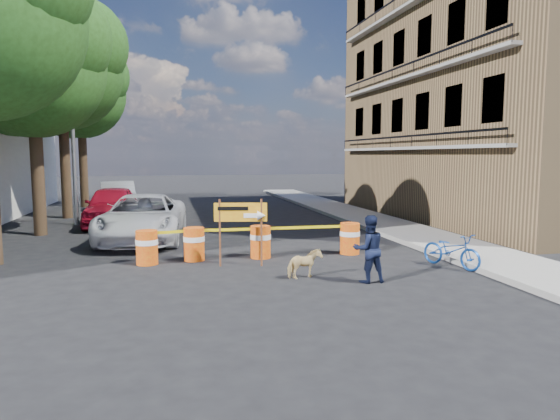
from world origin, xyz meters
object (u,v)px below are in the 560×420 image
sedan_red (112,206)px  barrel_far_right (350,238)px  barrel_far_left (147,247)px  sedan_silver (118,196)px  detour_sign (247,217)px  bicycle (452,235)px  barrel_mid_left (194,243)px  pedestrian (369,249)px  barrel_mid_right (261,241)px  dog (304,264)px  suv_white (143,218)px

sedan_red → barrel_far_right: bearing=-45.4°
barrel_far_left → sedan_red: (-1.65, 7.87, 0.33)m
sedan_red → sedan_silver: bearing=93.9°
barrel_far_left → detour_sign: bearing=-17.2°
detour_sign → sedan_red: 9.62m
bicycle → sedan_silver: size_ratio=0.36×
barrel_far_left → sedan_silver: 13.32m
barrel_mid_left → sedan_red: bearing=110.7°
detour_sign → pedestrian: detour_sign is taller
barrel_mid_right → sedan_red: 9.03m
pedestrian → detour_sign: bearing=-43.9°
barrel_mid_left → pedestrian: 4.93m
detour_sign → bicycle: (5.07, -1.27, -0.43)m
pedestrian → dog: 1.53m
barrel_far_right → sedan_silver: (-7.60, 13.02, 0.29)m
barrel_mid_left → detour_sign: bearing=-37.9°
pedestrian → dog: bearing=-27.7°
pedestrian → barrel_far_right: bearing=-104.4°
barrel_far_left → dog: bearing=-33.0°
pedestrian → bicycle: size_ratio=0.91×
dog → suv_white: suv_white is taller
suv_white → sedan_red: sedan_red is taller
barrel_mid_right → bicycle: bicycle is taller
barrel_mid_right → suv_white: (-3.32, 3.64, 0.30)m
sedan_silver → sedan_red: bearing=-94.6°
pedestrian → suv_white: 8.58m
pedestrian → suv_white: (-5.20, 6.82, 0.01)m
barrel_far_left → detour_sign: detour_sign is taller
bicycle → dog: size_ratio=2.08×
detour_sign → sedan_silver: (-4.45, 13.97, -0.51)m
dog → detour_sign: bearing=18.4°
barrel_mid_right → dog: bearing=-77.3°
barrel_mid_right → barrel_far_right: size_ratio=1.00×
barrel_far_right → detour_sign: bearing=-163.3°
barrel_mid_right → barrel_far_right: 2.63m
sedan_silver → bicycle: bearing=-65.4°
barrel_far_right → barrel_mid_right: bearing=179.8°
detour_sign → suv_white: detour_sign is taller
barrel_mid_right → pedestrian: size_ratio=0.59×
barrel_mid_left → barrel_far_right: (4.46, -0.07, 0.00)m
barrel_mid_right → barrel_far_left: bearing=-176.9°
sedan_red → suv_white: bearing=-70.0°
barrel_far_left → dog: 4.32m
barrel_mid_right → sedan_red: sedan_red is taller
barrel_mid_left → dog: bearing=-47.1°
detour_sign → sedan_silver: bearing=118.1°
pedestrian → sedan_silver: 17.58m
barrel_far_right → suv_white: suv_white is taller
pedestrian → bicycle: bearing=-161.4°
barrel_far_right → pedestrian: size_ratio=0.59×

